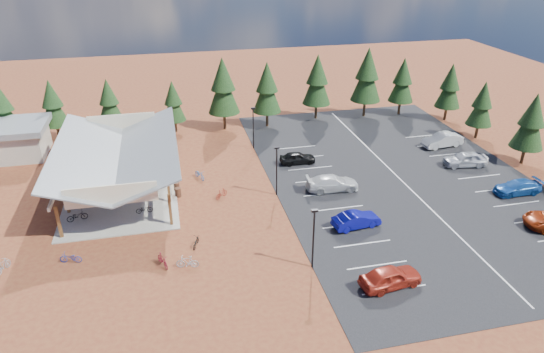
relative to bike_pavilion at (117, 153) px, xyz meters
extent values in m
plane|color=maroon|center=(10.00, -7.00, -3.82)|extent=(140.00, 140.00, 0.00)
cube|color=black|center=(28.50, -4.00, -3.80)|extent=(27.00, 44.00, 0.04)
cube|color=gray|center=(0.00, 0.00, -3.77)|extent=(10.60, 18.60, 0.10)
cube|color=#4F2F16|center=(-4.60, -8.40, -2.22)|extent=(0.25, 0.25, 3.00)
cube|color=#4F2F16|center=(-4.60, -4.20, -2.22)|extent=(0.25, 0.25, 3.00)
cube|color=#4F2F16|center=(-4.60, 0.00, -2.22)|extent=(0.25, 0.25, 3.00)
cube|color=#4F2F16|center=(-4.60, 4.20, -2.22)|extent=(0.25, 0.25, 3.00)
cube|color=#4F2F16|center=(-4.60, 8.40, -2.22)|extent=(0.25, 0.25, 3.00)
cube|color=#4F2F16|center=(4.60, -8.40, -2.22)|extent=(0.25, 0.25, 3.00)
cube|color=#4F2F16|center=(4.60, -4.20, -2.22)|extent=(0.25, 0.25, 3.00)
cube|color=#4F2F16|center=(4.60, 0.00, -2.22)|extent=(0.25, 0.25, 3.00)
cube|color=#4F2F16|center=(4.60, 4.20, -2.22)|extent=(0.25, 0.25, 3.00)
cube|color=#4F2F16|center=(4.60, 8.40, -2.22)|extent=(0.25, 0.25, 3.00)
cube|color=beige|center=(-5.00, 0.00, -0.72)|extent=(0.22, 18.00, 0.35)
cube|color=beige|center=(5.00, 0.00, -0.72)|extent=(0.22, 18.00, 0.35)
cube|color=slate|center=(-2.90, 0.00, 0.18)|extent=(5.85, 19.40, 2.13)
cube|color=slate|center=(2.90, 0.00, 0.18)|extent=(5.85, 19.40, 2.13)
cube|color=beige|center=(0.00, -9.00, 0.08)|extent=(7.50, 0.15, 1.80)
cube|color=beige|center=(0.00, 9.00, 0.08)|extent=(7.50, 0.15, 1.80)
cylinder|color=black|center=(15.00, -17.00, -1.32)|extent=(0.14, 0.14, 5.00)
cube|color=black|center=(15.00, -17.00, 1.23)|extent=(0.50, 0.25, 0.18)
cylinder|color=black|center=(15.00, -5.00, -1.32)|extent=(0.14, 0.14, 5.00)
cube|color=black|center=(15.00, -5.00, 1.23)|extent=(0.50, 0.25, 0.18)
cylinder|color=black|center=(15.00, 7.00, -1.32)|extent=(0.14, 0.14, 5.00)
cube|color=black|center=(15.00, 7.00, 1.23)|extent=(0.50, 0.25, 0.18)
cylinder|color=#462719|center=(5.38, -1.94, -3.37)|extent=(0.60, 0.60, 0.90)
cylinder|color=#462719|center=(5.46, -3.17, -3.37)|extent=(0.60, 0.60, 0.90)
cylinder|color=#382314|center=(-13.91, 14.82, -2.87)|extent=(0.36, 0.36, 1.90)
cone|color=black|center=(-13.91, 14.82, 0.36)|extent=(3.35, 3.35, 4.56)
cylinder|color=#382314|center=(-8.42, 15.54, -2.90)|extent=(0.36, 0.36, 1.85)
cone|color=black|center=(-8.42, 15.54, 0.25)|extent=(3.26, 3.26, 4.45)
cone|color=black|center=(-8.42, 15.54, 2.11)|extent=(2.52, 2.52, 3.34)
cylinder|color=#382314|center=(-1.80, 15.66, -2.93)|extent=(0.36, 0.36, 1.78)
cone|color=black|center=(-1.80, 15.66, 0.09)|extent=(3.13, 3.13, 4.27)
cone|color=black|center=(-1.80, 15.66, 1.87)|extent=(2.42, 2.42, 3.20)
cylinder|color=#382314|center=(6.09, 14.60, -2.99)|extent=(0.36, 0.36, 1.66)
cone|color=black|center=(6.09, 14.60, -0.17)|extent=(2.93, 2.93, 3.99)
cone|color=black|center=(6.09, 14.60, 1.50)|extent=(2.26, 2.26, 2.99)
cylinder|color=#382314|center=(12.52, 14.35, -2.66)|extent=(0.36, 0.36, 2.32)
cone|color=black|center=(12.52, 14.35, 1.28)|extent=(4.08, 4.08, 5.57)
cone|color=black|center=(12.52, 14.35, 3.60)|extent=(3.16, 3.16, 4.18)
cylinder|color=#382314|center=(18.20, 14.02, -2.76)|extent=(0.36, 0.36, 2.12)
cone|color=black|center=(18.20, 14.02, 0.84)|extent=(3.73, 3.73, 5.09)
cone|color=black|center=(18.20, 14.02, 2.97)|extent=(2.89, 2.89, 3.82)
cylinder|color=#382314|center=(25.54, 15.60, -2.73)|extent=(0.36, 0.36, 2.19)
cone|color=black|center=(25.54, 15.60, 1.00)|extent=(3.86, 3.86, 5.26)
cone|color=black|center=(25.54, 15.60, 3.19)|extent=(2.98, 2.98, 3.95)
cylinder|color=#382314|center=(32.49, 14.98, -2.64)|extent=(0.36, 0.36, 2.37)
cone|color=black|center=(32.49, 14.98, 1.39)|extent=(4.17, 4.17, 5.68)
cone|color=black|center=(32.49, 14.98, 3.75)|extent=(3.22, 3.22, 4.26)
cylinder|color=#382314|center=(37.73, 14.64, -2.83)|extent=(0.36, 0.36, 1.98)
cone|color=black|center=(37.73, 14.64, 0.53)|extent=(3.49, 3.49, 4.75)
cone|color=black|center=(37.73, 14.64, 2.51)|extent=(2.69, 2.69, 3.57)
cylinder|color=#382314|center=(43.72, -3.92, -2.83)|extent=(0.36, 0.36, 1.99)
cone|color=black|center=(43.72, -3.92, 0.56)|extent=(3.51, 3.51, 4.78)
cone|color=black|center=(43.72, -3.92, 2.55)|extent=(2.71, 2.71, 3.58)
cylinder|color=#382314|center=(43.20, 4.08, -2.93)|extent=(0.36, 0.36, 1.78)
cone|color=black|center=(43.20, 4.08, 0.10)|extent=(3.14, 3.14, 4.28)
cone|color=black|center=(43.20, 4.08, 1.89)|extent=(2.43, 2.43, 3.21)
cylinder|color=#382314|center=(42.92, 11.02, -2.86)|extent=(0.36, 0.36, 1.92)
cone|color=black|center=(42.92, 11.02, 0.41)|extent=(3.38, 3.38, 4.61)
cone|color=black|center=(42.92, 11.02, 2.33)|extent=(2.61, 2.61, 3.46)
imported|color=black|center=(-3.61, -5.94, -3.25)|extent=(1.90, 1.06, 0.95)
imported|color=#93969B|center=(-0.82, -1.98, -3.23)|extent=(1.70, 0.71, 0.99)
imported|color=navy|center=(-1.48, 1.23, -3.32)|extent=(1.61, 0.93, 0.80)
imported|color=maroon|center=(-1.32, 7.03, -3.23)|extent=(1.71, 0.90, 0.99)
imported|color=black|center=(2.25, -5.89, -3.33)|extent=(1.55, 0.62, 0.80)
imported|color=#94959C|center=(2.31, -1.38, -3.17)|extent=(1.89, 1.10, 1.10)
imported|color=#264E9C|center=(1.86, 0.05, -3.22)|extent=(2.03, 1.24, 1.01)
imported|color=maroon|center=(1.26, 4.49, -3.16)|extent=(1.93, 0.90, 1.12)
imported|color=gray|center=(-8.21, -12.28, -3.32)|extent=(1.07, 1.72, 1.00)
imported|color=navy|center=(-3.34, -12.28, -3.37)|extent=(1.83, 0.98, 0.91)
imported|color=maroon|center=(3.70, -14.32, -3.28)|extent=(1.18, 1.85, 1.08)
imported|color=black|center=(6.42, -12.23, -3.42)|extent=(1.03, 1.63, 0.81)
imported|color=#A1A2A9|center=(5.56, -14.95, -3.29)|extent=(1.83, 0.85, 1.06)
imported|color=#114DA0|center=(7.89, 0.24, -3.32)|extent=(1.35, 2.01, 1.00)
imported|color=maroon|center=(9.59, -4.42, -3.34)|extent=(1.49, 1.40, 0.96)
imported|color=#9E2718|center=(19.86, -20.49, -2.99)|extent=(4.90, 2.50, 1.60)
imported|color=#0B0C7A|center=(20.44, -12.39, -3.07)|extent=(4.47, 2.04, 1.42)
imported|color=silver|center=(20.69, -5.31, -3.01)|extent=(5.44, 2.50, 1.54)
imported|color=black|center=(18.98, 1.58, -3.10)|extent=(4.04, 1.74, 1.36)
imported|color=#174A99|center=(38.34, -10.14, -3.09)|extent=(4.77, 1.99, 1.38)
imported|color=#B0B2B9|center=(36.95, -3.21, -2.97)|extent=(5.00, 2.59, 1.63)
imported|color=#B8B8B8|center=(37.38, 2.39, -2.96)|extent=(5.19, 2.31, 1.66)
camera|label=1|loc=(5.16, -46.11, 19.28)|focal=32.00mm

